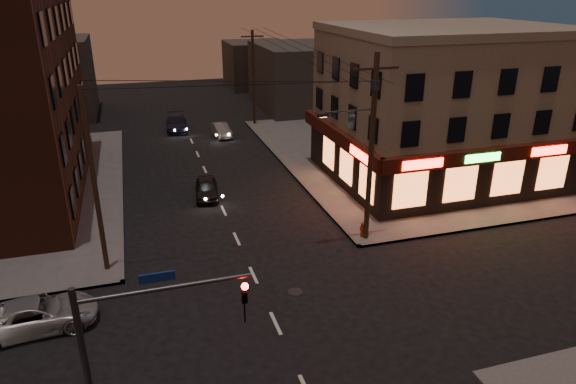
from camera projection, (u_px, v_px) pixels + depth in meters
name	position (u px, v px, depth m)	size (l,w,h in m)	color
ground	(276.00, 323.00, 21.42)	(120.00, 120.00, 0.00)	black
sidewalk_ne	(420.00, 152.00, 43.10)	(24.00, 28.00, 0.15)	#514F4C
pizza_building	(443.00, 105.00, 35.62)	(15.85, 12.85, 10.50)	gray
bg_building_ne_a	(304.00, 76.00, 57.55)	(10.00, 12.00, 7.00)	#3F3D3A
bg_building_nw	(47.00, 78.00, 53.60)	(9.00, 10.00, 8.00)	#3F3D3A
bg_building_ne_b	(257.00, 64.00, 69.60)	(8.00, 8.00, 6.00)	#3F3D3A
utility_pole_main	(370.00, 140.00, 26.20)	(4.20, 0.44, 10.00)	#382619
utility_pole_far	(253.00, 78.00, 49.86)	(0.26, 0.26, 9.00)	#382619
utility_pole_west	(94.00, 183.00, 23.59)	(0.24, 0.24, 9.00)	#382619
traffic_signal	(127.00, 356.00, 13.38)	(4.49, 0.32, 6.47)	#333538
suv_cross	(36.00, 315.00, 20.88)	(2.19, 4.74, 1.32)	#9C9FA4
sedan_near	(207.00, 188.00, 33.87)	(1.47, 3.67, 1.25)	black
sedan_mid	(221.00, 130.00, 47.50)	(1.26, 3.62, 1.19)	slate
sedan_far	(176.00, 123.00, 49.43)	(1.94, 4.77, 1.39)	black
fire_hydrant	(363.00, 229.00, 28.32)	(0.39, 0.39, 0.85)	maroon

